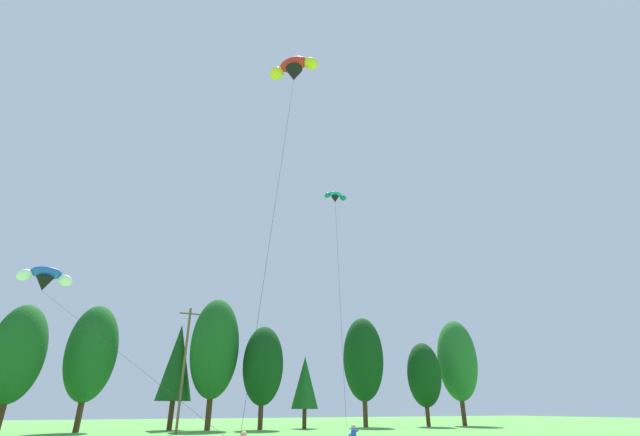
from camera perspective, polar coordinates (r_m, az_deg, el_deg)
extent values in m
cylinder|color=#472D19|center=(55.57, -36.42, -20.32)|extent=(0.61, 0.61, 3.14)
ellipsoid|color=#19561E|center=(55.81, -34.90, -14.29)|extent=(5.18, 5.18, 9.82)
cylinder|color=#472D19|center=(57.79, -29.07, -21.67)|extent=(0.63, 0.63, 3.40)
ellipsoid|color=#19561E|center=(58.08, -27.77, -15.33)|extent=(5.46, 5.46, 10.64)
cylinder|color=#472D19|center=(59.68, -18.98, -23.29)|extent=(0.61, 0.61, 3.19)
cone|color=#144719|center=(59.91, -18.18, -17.46)|extent=(4.30, 4.30, 9.08)
cylinder|color=#472D19|center=(58.43, -14.39, -23.45)|extent=(0.68, 0.68, 3.90)
ellipsoid|color=#19561E|center=(58.85, -13.64, -16.16)|extent=(6.00, 6.00, 12.21)
cylinder|color=#472D19|center=(58.40, -7.81, -24.33)|extent=(0.60, 0.60, 3.06)
ellipsoid|color=#0F3D14|center=(58.60, -7.48, -18.58)|extent=(5.09, 5.09, 9.57)
cylinder|color=#472D19|center=(61.43, -2.06, -24.82)|extent=(0.53, 0.53, 2.29)
cone|color=#19561E|center=(61.50, -2.00, -20.72)|extent=(3.54, 3.54, 6.52)
cylinder|color=#472D19|center=(66.54, 5.96, -24.01)|extent=(0.66, 0.66, 3.73)
ellipsoid|color=#0F3D14|center=(66.87, 5.69, -17.87)|extent=(5.81, 5.81, 11.66)
cylinder|color=#472D19|center=(69.24, 13.96, -23.85)|extent=(0.58, 0.58, 2.86)
ellipsoid|color=#0F3D14|center=(69.37, 13.49, -19.33)|extent=(4.87, 4.87, 8.94)
cylinder|color=#472D19|center=(74.02, 18.29, -22.96)|extent=(0.67, 0.67, 3.84)
ellipsoid|color=#236628|center=(74.34, 17.54, -17.31)|extent=(5.93, 5.93, 12.01)
cylinder|color=brown|center=(50.62, -17.45, -18.25)|extent=(0.26, 0.26, 12.60)
cube|color=brown|center=(51.37, -16.67, -11.94)|extent=(2.20, 0.14, 0.14)
sphere|color=tan|center=(17.16, -9.97, -26.18)|extent=(0.22, 0.22, 0.22)
cube|color=blue|center=(24.08, 4.44, -26.66)|extent=(0.39, 0.45, 0.60)
sphere|color=tan|center=(24.06, 4.40, -25.61)|extent=(0.22, 0.22, 0.22)
cylinder|color=blue|center=(23.83, 4.45, -26.30)|extent=(0.51, 0.32, 0.35)
cylinder|color=blue|center=(24.31, 4.40, -26.25)|extent=(0.51, 0.32, 0.35)
ellipsoid|color=red|center=(34.45, -3.48, 19.46)|extent=(2.45, 2.49, 1.11)
ellipsoid|color=yellow|center=(33.75, -1.21, 19.60)|extent=(1.49, 1.47, 1.31)
ellipsoid|color=yellow|center=(34.66, -5.71, 18.34)|extent=(1.47, 1.48, 1.31)
cone|color=black|center=(33.94, -3.44, 18.28)|extent=(1.78, 1.78, 1.08)
cylinder|color=black|center=(23.57, -5.76, 2.76)|extent=(4.36, 7.25, 23.36)
ellipsoid|color=teal|center=(39.34, 2.02, 3.11)|extent=(1.26, 0.79, 0.63)
ellipsoid|color=#0F666B|center=(39.52, 3.05, 2.65)|extent=(0.73, 0.65, 0.73)
ellipsoid|color=#0F666B|center=(38.98, 0.99, 3.01)|extent=(0.77, 0.65, 0.73)
cone|color=black|center=(39.18, 2.00, 2.46)|extent=(0.73, 0.73, 0.59)
cylinder|color=black|center=(30.69, 2.53, -8.39)|extent=(4.80, 10.11, 17.75)
ellipsoid|color=blue|center=(35.80, -32.25, -6.11)|extent=(2.15, 1.61, 1.05)
ellipsoid|color=white|center=(35.79, -30.44, -7.08)|extent=(1.31, 1.24, 1.20)
ellipsoid|color=white|center=(35.69, -34.29, -6.18)|extent=(1.09, 1.24, 1.20)
cone|color=black|center=(35.74, -32.53, -7.30)|extent=(1.28, 1.28, 0.94)
cylinder|color=black|center=(25.65, -26.11, -14.51)|extent=(9.48, 18.14, 8.61)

